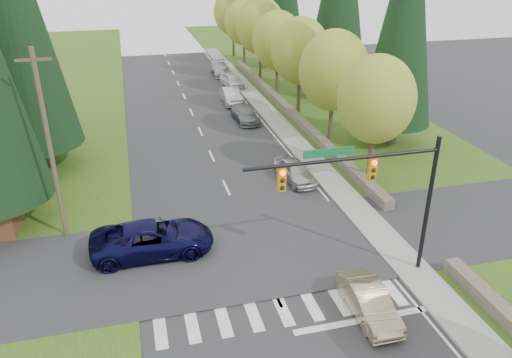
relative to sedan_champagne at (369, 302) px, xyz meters
name	(u,v)px	position (x,y,z in m)	size (l,w,h in m)	color
grass_east	(378,144)	(9.61, 17.91, -0.63)	(14.00, 110.00, 0.06)	#324F15
grass_west	(21,180)	(-16.39, 17.91, -0.63)	(14.00, 110.00, 0.06)	#324F15
cross_street	(255,250)	(-3.39, 5.91, -0.66)	(120.00, 8.00, 0.10)	#28282B
sidewalk_east	(296,142)	(3.51, 19.91, -0.59)	(1.80, 80.00, 0.13)	gray
curb_east	(286,143)	(2.66, 19.91, -0.59)	(0.20, 80.00, 0.13)	gray
stone_wall_north	(286,108)	(5.21, 27.91, -0.31)	(0.70, 40.00, 0.70)	#4C4438
traffic_signal	(374,182)	(0.98, 2.41, 4.33)	(8.70, 0.37, 6.80)	black
utility_pole	(50,146)	(-12.89, 9.91, 4.48)	(1.60, 0.24, 10.00)	#473828
decid_tree_0	(376,100)	(5.81, 11.91, 4.94)	(4.80, 4.80, 8.37)	#38281C
decid_tree_1	(334,71)	(5.91, 18.91, 5.14)	(5.20, 5.20, 8.80)	#38281C
decid_tree_2	(300,51)	(5.71, 25.91, 5.27)	(5.00, 5.00, 8.82)	#38281C
decid_tree_3	(278,40)	(5.81, 32.91, 5.01)	(5.00, 5.00, 8.55)	#38281C
decid_tree_4	(260,26)	(5.91, 39.91, 5.40)	(5.40, 5.40, 9.18)	#38281C
decid_tree_5	(244,22)	(5.71, 46.91, 4.87)	(4.80, 4.80, 8.30)	#38281C
decid_tree_6	(233,13)	(5.81, 53.91, 5.21)	(5.20, 5.20, 8.86)	#38281C
conifer_e_a	(406,13)	(10.61, 17.91, 9.13)	(5.44, 5.44, 17.80)	#38281C
sedan_champagne	(369,302)	(0.00, 0.00, 0.00)	(1.39, 3.99, 1.32)	tan
suv_navy	(153,239)	(-8.44, 6.97, 0.19)	(2.80, 6.08, 1.69)	black
parked_car_a	(295,171)	(1.23, 13.37, 0.04)	(1.65, 4.09, 1.39)	#B9B8BE
parked_car_b	(245,114)	(0.88, 26.14, 0.00)	(1.85, 4.55, 1.32)	slate
parked_car_c	(231,96)	(0.81, 31.77, 0.08)	(1.56, 4.46, 1.47)	#BCBBC1
parked_car_d	(232,80)	(2.21, 37.79, 0.08)	(1.74, 4.32, 1.47)	silver
parked_car_e	(221,69)	(2.02, 43.56, 0.06)	(2.00, 4.92, 1.43)	#A3A4A8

